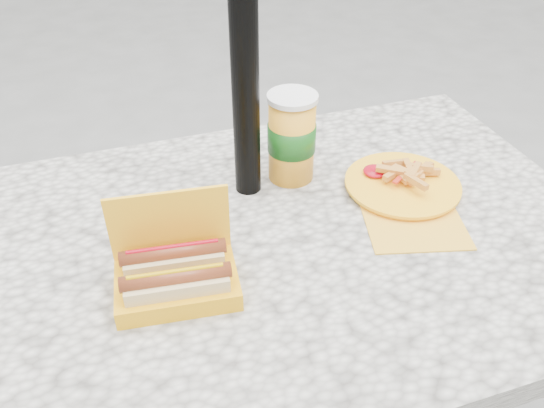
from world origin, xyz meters
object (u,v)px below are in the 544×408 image
object	(u,v)px
fries_plate	(403,185)
soda_cup	(292,137)
umbrella_pole	(243,11)
hotdog_box	(176,274)

from	to	relation	value
fries_plate	soda_cup	size ratio (longest dim) A/B	1.76
umbrella_pole	hotdog_box	size ratio (longest dim) A/B	10.86
hotdog_box	soda_cup	size ratio (longest dim) A/B	1.12
fries_plate	soda_cup	xyz separation A→B (m)	(-0.19, 0.12, 0.08)
fries_plate	umbrella_pole	bearing A→B (deg)	159.61
soda_cup	fries_plate	bearing A→B (deg)	-31.87
umbrella_pole	fries_plate	size ratio (longest dim) A/B	6.87
umbrella_pole	soda_cup	size ratio (longest dim) A/B	12.13
umbrella_pole	soda_cup	xyz separation A→B (m)	(0.09, 0.01, -0.26)
hotdog_box	fries_plate	bearing A→B (deg)	21.90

